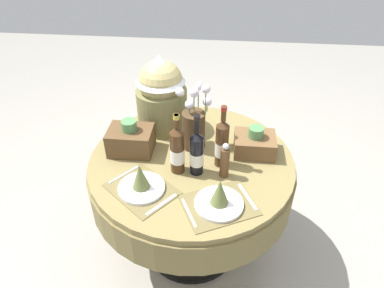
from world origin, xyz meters
TOP-DOWN VIEW (x-y plane):
  - ground at (0.00, 0.00)m, footprint 8.00×8.00m
  - dining_table at (0.00, 0.00)m, footprint 1.19×1.19m
  - place_setting_left at (-0.23, -0.28)m, footprint 0.43×0.42m
  - place_setting_right at (0.17, -0.35)m, footprint 0.42×0.38m
  - flower_vase at (-0.00, 0.12)m, footprint 0.21×0.17m
  - wine_bottle_left at (0.04, -0.11)m, footprint 0.07×0.07m
  - wine_bottle_centre at (0.17, -0.03)m, footprint 0.07×0.07m
  - wine_bottle_right at (-0.06, -0.11)m, footprint 0.08×0.08m
  - pepper_mill at (0.19, -0.13)m, footprint 0.05×0.05m
  - gift_tub_back_left at (-0.22, 0.32)m, footprint 0.31×0.31m
  - woven_basket_side_left at (-0.35, 0.04)m, footprint 0.25×0.19m
  - woven_basket_side_right at (0.35, 0.10)m, footprint 0.23×0.19m

SIDE VIEW (x-z plane):
  - ground at x=0.00m, z-range 0.00..0.00m
  - dining_table at x=0.00m, z-range 0.24..1.02m
  - place_setting_left at x=-0.23m, z-range 0.74..0.90m
  - place_setting_right at x=0.17m, z-range 0.74..0.90m
  - woven_basket_side_right at x=0.35m, z-range 0.75..0.92m
  - woven_basket_side_left at x=-0.35m, z-range 0.75..0.96m
  - pepper_mill at x=0.19m, z-range 0.77..0.98m
  - wine_bottle_left at x=0.04m, z-range 0.73..1.09m
  - wine_bottle_right at x=-0.06m, z-range 0.74..1.10m
  - wine_bottle_centre at x=0.17m, z-range 0.73..1.11m
  - flower_vase at x=0.00m, z-range 0.72..1.13m
  - gift_tub_back_left at x=-0.22m, z-range 0.79..1.28m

